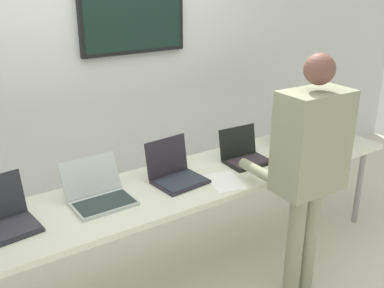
# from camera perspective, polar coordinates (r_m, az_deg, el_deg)

# --- Properties ---
(ground) EXTENTS (8.00, 8.00, 0.04)m
(ground) POSITION_cam_1_polar(r_m,az_deg,el_deg) (3.39, -2.89, -17.02)
(ground) COLOR beige
(back_wall) EXTENTS (8.00, 0.11, 2.45)m
(back_wall) POSITION_cam_1_polar(r_m,az_deg,el_deg) (3.79, -12.11, 7.84)
(back_wall) COLOR silver
(back_wall) RESTS_ON ground
(workbench) EXTENTS (3.76, 0.70, 0.75)m
(workbench) POSITION_cam_1_polar(r_m,az_deg,el_deg) (3.00, -3.14, -6.04)
(workbench) COLOR beige
(workbench) RESTS_ON ground
(equipment_box) EXTENTS (0.33, 0.33, 0.32)m
(equipment_box) POSITION_cam_1_polar(r_m,az_deg,el_deg) (4.07, 16.02, 3.60)
(equipment_box) COLOR #505F5B
(equipment_box) RESTS_ON workbench
(laptop_station_2) EXTENTS (0.37, 0.37, 0.24)m
(laptop_station_2) POSITION_cam_1_polar(r_m,az_deg,el_deg) (2.82, -11.90, -6.15)
(laptop_station_2) COLOR #B0B6B4
(laptop_station_2) RESTS_ON workbench
(laptop_station_3) EXTENTS (0.36, 0.34, 0.28)m
(laptop_station_3) POSITION_cam_1_polar(r_m,az_deg,el_deg) (3.02, -2.19, -3.61)
(laptop_station_3) COLOR #25212A
(laptop_station_3) RESTS_ON workbench
(laptop_station_4) EXTENTS (0.34, 0.29, 0.24)m
(laptop_station_4) POSITION_cam_1_polar(r_m,az_deg,el_deg) (3.35, 6.69, -1.27)
(laptop_station_4) COLOR black
(laptop_station_4) RESTS_ON workbench
(laptop_station_5) EXTENTS (0.36, 0.32, 0.24)m
(laptop_station_5) POSITION_cam_1_polar(r_m,az_deg,el_deg) (3.73, 13.09, 0.63)
(laptop_station_5) COLOR black
(laptop_station_5) RESTS_ON workbench
(person) EXTENTS (0.45, 0.60, 1.65)m
(person) POSITION_cam_1_polar(r_m,az_deg,el_deg) (2.83, 14.81, -1.92)
(person) COLOR gray
(person) RESTS_ON ground
(paper_sheet) EXTENTS (0.28, 0.34, 0.00)m
(paper_sheet) POSITION_cam_1_polar(r_m,az_deg,el_deg) (3.04, 4.23, -4.81)
(paper_sheet) COLOR white
(paper_sheet) RESTS_ON workbench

